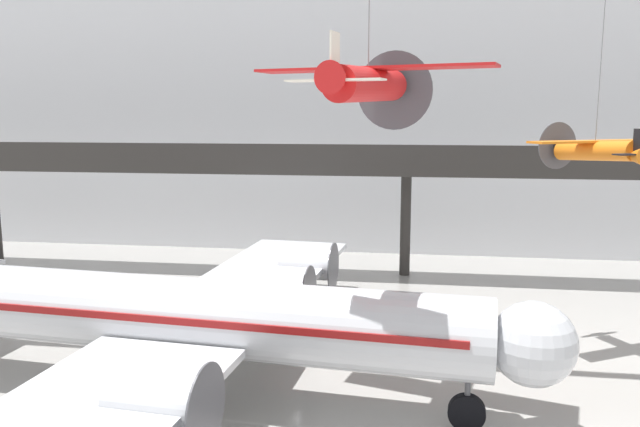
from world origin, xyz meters
name	(u,v)px	position (x,y,z in m)	size (l,w,h in m)	color
hangar_back_wall	(409,103)	(0.00, 38.54, 11.65)	(140.00, 3.00, 23.31)	silver
mezzanine_walkway	(407,169)	(0.00, 29.62, 7.34)	(110.00, 3.20, 8.96)	#2D2B28
airliner_silver_main	(166,316)	(-8.89, 10.62, 3.25)	(29.97, 34.04, 8.89)	silver
suspended_plane_orange_highwing	(595,149)	(8.25, 17.88, 9.33)	(5.94, 5.33, 10.16)	orange
suspended_plane_red_highwing	(368,83)	(-1.36, 11.64, 11.98)	(8.99, 7.51, 8.33)	red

